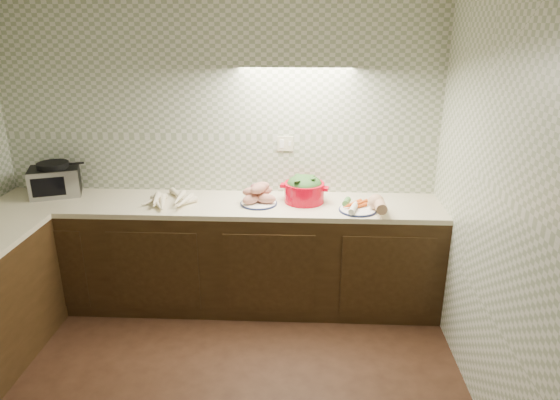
{
  "coord_description": "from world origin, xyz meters",
  "views": [
    {
      "loc": [
        0.69,
        -2.22,
        2.28
      ],
      "look_at": [
        0.53,
        1.25,
        1.02
      ],
      "focal_mm": 32.0,
      "sensor_mm": 36.0,
      "label": 1
    }
  ],
  "objects_px": {
    "sweet_potato_plate": "(259,196)",
    "veg_plate": "(366,205)",
    "parsnip_pile": "(177,199)",
    "onion_bowl": "(257,193)",
    "toaster_oven": "(55,180)",
    "dutch_oven": "(304,189)"
  },
  "relations": [
    {
      "from": "sweet_potato_plate",
      "to": "veg_plate",
      "type": "xyz_separation_m",
      "value": [
        0.83,
        -0.12,
        -0.02
      ]
    },
    {
      "from": "parsnip_pile",
      "to": "dutch_oven",
      "type": "xyz_separation_m",
      "value": [
        1.02,
        0.08,
        0.07
      ]
    },
    {
      "from": "toaster_oven",
      "to": "veg_plate",
      "type": "xyz_separation_m",
      "value": [
        2.54,
        -0.26,
        -0.08
      ]
    },
    {
      "from": "sweet_potato_plate",
      "to": "dutch_oven",
      "type": "xyz_separation_m",
      "value": [
        0.36,
        0.07,
        0.04
      ]
    },
    {
      "from": "parsnip_pile",
      "to": "onion_bowl",
      "type": "bearing_deg",
      "value": 13.21
    },
    {
      "from": "parsnip_pile",
      "to": "sweet_potato_plate",
      "type": "distance_m",
      "value": 0.65
    },
    {
      "from": "toaster_oven",
      "to": "onion_bowl",
      "type": "xyz_separation_m",
      "value": [
        1.68,
        -0.01,
        -0.08
      ]
    },
    {
      "from": "sweet_potato_plate",
      "to": "dutch_oven",
      "type": "height_order",
      "value": "dutch_oven"
    },
    {
      "from": "parsnip_pile",
      "to": "onion_bowl",
      "type": "relative_size",
      "value": 3.41
    },
    {
      "from": "onion_bowl",
      "to": "parsnip_pile",
      "type": "bearing_deg",
      "value": -166.79
    },
    {
      "from": "parsnip_pile",
      "to": "sweet_potato_plate",
      "type": "relative_size",
      "value": 1.86
    },
    {
      "from": "toaster_oven",
      "to": "parsnip_pile",
      "type": "height_order",
      "value": "toaster_oven"
    },
    {
      "from": "sweet_potato_plate",
      "to": "toaster_oven",
      "type": "bearing_deg",
      "value": 175.09
    },
    {
      "from": "onion_bowl",
      "to": "toaster_oven",
      "type": "bearing_deg",
      "value": 179.59
    },
    {
      "from": "sweet_potato_plate",
      "to": "parsnip_pile",
      "type": "bearing_deg",
      "value": -178.84
    },
    {
      "from": "sweet_potato_plate",
      "to": "veg_plate",
      "type": "bearing_deg",
      "value": -7.91
    },
    {
      "from": "onion_bowl",
      "to": "veg_plate",
      "type": "height_order",
      "value": "veg_plate"
    },
    {
      "from": "dutch_oven",
      "to": "veg_plate",
      "type": "relative_size",
      "value": 1.09
    },
    {
      "from": "sweet_potato_plate",
      "to": "veg_plate",
      "type": "distance_m",
      "value": 0.84
    },
    {
      "from": "veg_plate",
      "to": "onion_bowl",
      "type": "bearing_deg",
      "value": 163.74
    },
    {
      "from": "onion_bowl",
      "to": "dutch_oven",
      "type": "xyz_separation_m",
      "value": [
        0.39,
        -0.07,
        0.06
      ]
    },
    {
      "from": "toaster_oven",
      "to": "onion_bowl",
      "type": "distance_m",
      "value": 1.68
    }
  ]
}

